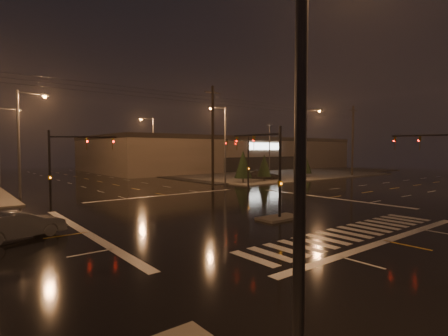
# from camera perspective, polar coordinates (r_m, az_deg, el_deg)

# --- Properties ---
(ground) EXTENTS (140.00, 140.00, 0.00)m
(ground) POSITION_cam_1_polar(r_m,az_deg,el_deg) (25.95, 2.49, -6.95)
(ground) COLOR black
(ground) RESTS_ON ground
(sidewalk_ne) EXTENTS (36.00, 36.00, 0.12)m
(sidewalk_ne) POSITION_cam_1_polar(r_m,az_deg,el_deg) (68.09, 4.99, -0.73)
(sidewalk_ne) COLOR #4A4742
(sidewalk_ne) RESTS_ON ground
(median_island) EXTENTS (3.00, 1.60, 0.15)m
(median_island) POSITION_cam_1_polar(r_m,az_deg,el_deg) (23.12, 9.06, -8.02)
(median_island) COLOR #4A4742
(median_island) RESTS_ON ground
(crosswalk) EXTENTS (15.00, 2.60, 0.01)m
(crosswalk) POSITION_cam_1_polar(r_m,az_deg,el_deg) (20.18, 19.76, -9.99)
(crosswalk) COLOR beige
(crosswalk) RESTS_ON ground
(stop_bar_near) EXTENTS (16.00, 0.50, 0.01)m
(stop_bar_near) POSITION_cam_1_polar(r_m,az_deg,el_deg) (19.24, 24.92, -10.74)
(stop_bar_near) COLOR beige
(stop_bar_near) RESTS_ON ground
(stop_bar_far) EXTENTS (16.00, 0.50, 0.01)m
(stop_bar_far) POSITION_cam_1_polar(r_m,az_deg,el_deg) (34.91, -9.47, -4.41)
(stop_bar_far) COLOR beige
(stop_bar_far) RESTS_ON ground
(parking_lot) EXTENTS (50.00, 24.00, 0.08)m
(parking_lot) POSITION_cam_1_polar(r_m,az_deg,el_deg) (70.26, 9.08, -0.66)
(parking_lot) COLOR black
(parking_lot) RESTS_ON ground
(retail_building) EXTENTS (60.20, 28.30, 7.20)m
(retail_building) POSITION_cam_1_polar(r_m,az_deg,el_deg) (83.32, -0.08, 2.56)
(retail_building) COLOR brown
(retail_building) RESTS_ON ground
(signal_mast_median) EXTENTS (0.25, 4.59, 6.00)m
(signal_mast_median) POSITION_cam_1_polar(r_m,az_deg,el_deg) (23.34, 7.45, 1.18)
(signal_mast_median) COLOR black
(signal_mast_median) RESTS_ON ground
(signal_mast_ne) EXTENTS (4.84, 1.86, 6.00)m
(signal_mast_ne) POSITION_cam_1_polar(r_m,az_deg,el_deg) (39.45, 3.26, 1.99)
(signal_mast_ne) COLOR black
(signal_mast_ne) RESTS_ON ground
(signal_mast_nw) EXTENTS (4.84, 1.86, 6.00)m
(signal_mast_nw) POSITION_cam_1_polar(r_m,az_deg,el_deg) (30.32, -24.61, 1.43)
(signal_mast_nw) COLOR black
(signal_mast_nw) RESTS_ON ground
(signal_mast_se) EXTENTS (1.55, 3.87, 6.00)m
(signal_mast_se) POSITION_cam_1_polar(r_m,az_deg,el_deg) (28.64, 32.03, 1.00)
(signal_mast_se) COLOR black
(signal_mast_se) RESTS_ON ground
(streetlight_0) EXTENTS (2.77, 0.32, 10.00)m
(streetlight_0) POSITION_cam_1_polar(r_m,az_deg,el_deg) (7.17, 14.11, 13.54)
(streetlight_0) COLOR #38383A
(streetlight_0) RESTS_ON ground
(streetlight_1) EXTENTS (2.77, 0.32, 10.00)m
(streetlight_1) POSITION_cam_1_polar(r_m,az_deg,el_deg) (37.73, -30.06, 4.61)
(streetlight_1) COLOR #38383A
(streetlight_1) RESTS_ON ground
(streetlight_2) EXTENTS (2.77, 0.32, 10.00)m
(streetlight_2) POSITION_cam_1_polar(r_m,az_deg,el_deg) (53.60, -32.58, 3.94)
(streetlight_2) COLOR #38383A
(streetlight_2) RESTS_ON ground
(streetlight_3) EXTENTS (2.77, 0.32, 10.00)m
(streetlight_3) POSITION_cam_1_polar(r_m,az_deg,el_deg) (45.04, -0.11, 4.68)
(streetlight_3) COLOR #38383A
(streetlight_3) RESTS_ON ground
(streetlight_4) EXTENTS (2.77, 0.32, 10.00)m
(streetlight_4) POSITION_cam_1_polar(r_m,az_deg,el_deg) (61.97, -11.70, 4.16)
(streetlight_4) COLOR #38383A
(streetlight_4) RESTS_ON ground
(streetlight_6) EXTENTS (0.32, 2.77, 10.00)m
(streetlight_6) POSITION_cam_1_polar(r_m,az_deg,el_deg) (49.33, 13.37, 4.45)
(streetlight_6) COLOR #38383A
(streetlight_6) RESTS_ON ground
(utility_pole_1) EXTENTS (2.20, 0.32, 12.00)m
(utility_pole_1) POSITION_cam_1_polar(r_m,az_deg,el_deg) (41.53, -1.85, 5.28)
(utility_pole_1) COLOR black
(utility_pole_1) RESTS_ON ground
(utility_pole_2) EXTENTS (2.20, 0.32, 12.00)m
(utility_pole_2) POSITION_cam_1_polar(r_m,az_deg,el_deg) (64.12, 20.27, 4.29)
(utility_pole_2) COLOR black
(utility_pole_2) RESTS_ON ground
(conifer_0) EXTENTS (2.37, 2.37, 4.40)m
(conifer_0) POSITION_cam_1_polar(r_m,az_deg,el_deg) (46.74, 3.14, 0.63)
(conifer_0) COLOR black
(conifer_0) RESTS_ON ground
(conifer_1) EXTENTS (2.01, 2.01, 3.85)m
(conifer_1) POSITION_cam_1_polar(r_m,az_deg,el_deg) (49.82, 6.59, 0.44)
(conifer_1) COLOR black
(conifer_1) RESTS_ON ground
(conifer_2) EXTENTS (2.36, 2.36, 4.39)m
(conifer_2) POSITION_cam_1_polar(r_m,az_deg,el_deg) (57.36, 13.00, 0.99)
(conifer_2) COLOR black
(conifer_2) RESTS_ON ground
(car_parked) EXTENTS (3.37, 5.00, 1.58)m
(car_parked) POSITION_cam_1_polar(r_m,az_deg,el_deg) (52.59, 6.48, -1.04)
(car_parked) COLOR black
(car_parked) RESTS_ON ground
(car_crossing) EXTENTS (4.46, 2.42, 1.40)m
(car_crossing) POSITION_cam_1_polar(r_m,az_deg,el_deg) (20.50, -30.42, -8.05)
(car_crossing) COLOR slate
(car_crossing) RESTS_ON ground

